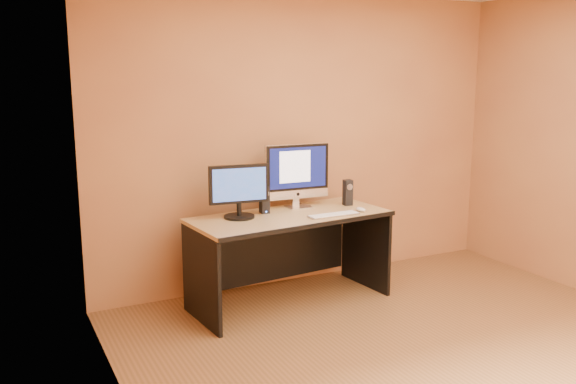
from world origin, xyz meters
TOP-DOWN VIEW (x-y plane):
  - floor at (0.00, 0.00)m, footprint 4.00×4.00m
  - walls at (0.00, 0.00)m, footprint 4.00×4.00m
  - desk at (-0.43, 1.48)m, footprint 1.69×0.86m
  - imac at (-0.24, 1.69)m, footprint 0.59×0.24m
  - second_monitor at (-0.84, 1.57)m, footprint 0.52×0.30m
  - speaker_left at (-0.59, 1.63)m, footprint 0.07×0.07m
  - speaker_right at (0.19, 1.58)m, footprint 0.08×0.08m
  - keyboard at (-0.13, 1.28)m, footprint 0.44×0.13m
  - mouse at (0.16, 1.32)m, footprint 0.07×0.11m
  - cable_a at (-0.16, 1.79)m, footprint 0.08×0.21m
  - cable_b at (-0.16, 1.78)m, footprint 0.06×0.18m

SIDE VIEW (x-z plane):
  - floor at x=0.00m, z-range 0.00..0.00m
  - desk at x=-0.43m, z-range 0.00..0.76m
  - cable_a at x=-0.16m, z-range 0.76..0.76m
  - cable_b at x=-0.16m, z-range 0.76..0.76m
  - keyboard at x=-0.13m, z-range 0.76..0.77m
  - mouse at x=0.16m, z-range 0.76..0.79m
  - speaker_left at x=-0.59m, z-range 0.76..0.98m
  - speaker_right at x=0.19m, z-range 0.76..0.98m
  - second_monitor at x=-0.84m, z-range 0.76..1.18m
  - imac at x=-0.24m, z-range 0.76..1.32m
  - walls at x=0.00m, z-range 0.00..2.60m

